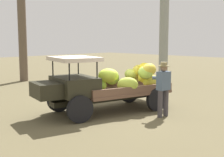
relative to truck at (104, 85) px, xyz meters
The scene contains 3 objects.
ground_plane 0.92m from the truck, behind, with size 60.00×60.00×0.00m, color brown.
truck is the anchor object (origin of this frame).
farmer 1.92m from the truck, 116.46° to the left, with size 0.52×0.48×1.68m.
Camera 1 is at (6.91, 7.04, 2.39)m, focal length 49.01 mm.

